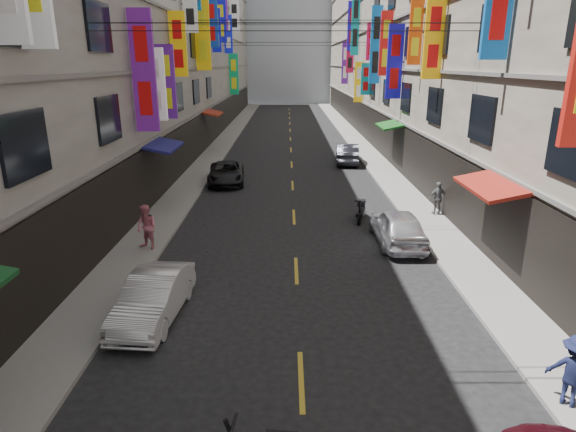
{
  "coord_description": "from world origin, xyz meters",
  "views": [
    {
      "loc": [
        -0.31,
        2.86,
        6.78
      ],
      "look_at": [
        -0.3,
        10.77,
        4.26
      ],
      "focal_mm": 30.0,
      "sensor_mm": 36.0,
      "label": 1
    }
  ],
  "objects_px": {
    "pedestrian_rnear": "(574,371)",
    "car_left_mid": "(153,297)",
    "scooter_far_right": "(361,211)",
    "car_right_far": "(347,153)",
    "car_right_mid": "(398,226)",
    "pedestrian_rfar": "(438,198)",
    "car_left_far": "(226,173)",
    "pedestrian_lfar": "(147,227)"
  },
  "relations": [
    {
      "from": "pedestrian_rnear",
      "to": "car_left_mid",
      "type": "bearing_deg",
      "value": 17.83
    },
    {
      "from": "scooter_far_right",
      "to": "car_left_mid",
      "type": "xyz_separation_m",
      "value": [
        -7.01,
        -8.74,
        0.19
      ]
    },
    {
      "from": "scooter_far_right",
      "to": "car_right_far",
      "type": "bearing_deg",
      "value": -80.15
    },
    {
      "from": "car_right_mid",
      "to": "pedestrian_rfar",
      "type": "height_order",
      "value": "pedestrian_rfar"
    },
    {
      "from": "car_left_far",
      "to": "pedestrian_rfar",
      "type": "distance_m",
      "value": 12.37
    },
    {
      "from": "car_right_mid",
      "to": "car_right_far",
      "type": "distance_m",
      "value": 15.88
    },
    {
      "from": "scooter_far_right",
      "to": "pedestrian_lfar",
      "type": "bearing_deg",
      "value": 37.59
    },
    {
      "from": "car_right_mid",
      "to": "pedestrian_lfar",
      "type": "height_order",
      "value": "pedestrian_lfar"
    },
    {
      "from": "pedestrian_rnear",
      "to": "car_right_far",
      "type": "bearing_deg",
      "value": -47.36
    },
    {
      "from": "pedestrian_rnear",
      "to": "pedestrian_lfar",
      "type": "bearing_deg",
      "value": 0.89
    },
    {
      "from": "car_left_mid",
      "to": "pedestrian_rnear",
      "type": "distance_m",
      "value": 10.14
    },
    {
      "from": "car_left_mid",
      "to": "car_right_far",
      "type": "xyz_separation_m",
      "value": [
        7.91,
        21.67,
        0.07
      ]
    },
    {
      "from": "car_right_far",
      "to": "pedestrian_lfar",
      "type": "distance_m",
      "value": 19.18
    },
    {
      "from": "scooter_far_right",
      "to": "car_right_mid",
      "type": "relative_size",
      "value": 0.43
    },
    {
      "from": "car_left_mid",
      "to": "car_right_mid",
      "type": "distance_m",
      "value": 9.88
    },
    {
      "from": "car_right_far",
      "to": "pedestrian_rnear",
      "type": "height_order",
      "value": "pedestrian_rnear"
    },
    {
      "from": "pedestrian_lfar",
      "to": "pedestrian_rfar",
      "type": "xyz_separation_m",
      "value": [
        12.14,
        4.29,
        -0.08
      ]
    },
    {
      "from": "scooter_far_right",
      "to": "car_left_far",
      "type": "height_order",
      "value": "car_left_far"
    },
    {
      "from": "car_right_mid",
      "to": "car_left_far",
      "type": "bearing_deg",
      "value": -52.42
    },
    {
      "from": "car_left_mid",
      "to": "car_left_far",
      "type": "bearing_deg",
      "value": 94.26
    },
    {
      "from": "pedestrian_lfar",
      "to": "car_left_far",
      "type": "bearing_deg",
      "value": 110.66
    },
    {
      "from": "car_left_mid",
      "to": "car_right_mid",
      "type": "xyz_separation_m",
      "value": [
        8.0,
        5.79,
        0.07
      ]
    },
    {
      "from": "pedestrian_rfar",
      "to": "scooter_far_right",
      "type": "bearing_deg",
      "value": -0.76
    },
    {
      "from": "scooter_far_right",
      "to": "pedestrian_rfar",
      "type": "xyz_separation_m",
      "value": [
        3.59,
        0.53,
        0.44
      ]
    },
    {
      "from": "car_left_far",
      "to": "pedestrian_lfar",
      "type": "height_order",
      "value": "pedestrian_lfar"
    },
    {
      "from": "pedestrian_rnear",
      "to": "pedestrian_rfar",
      "type": "distance_m",
      "value": 13.01
    },
    {
      "from": "scooter_far_right",
      "to": "car_left_mid",
      "type": "bearing_deg",
      "value": 65.11
    },
    {
      "from": "pedestrian_lfar",
      "to": "pedestrian_rnear",
      "type": "bearing_deg",
      "value": -9.02
    },
    {
      "from": "car_right_mid",
      "to": "pedestrian_rnear",
      "type": "xyz_separation_m",
      "value": [
        1.44,
        -9.48,
        0.19
      ]
    },
    {
      "from": "car_left_mid",
      "to": "car_right_far",
      "type": "bearing_deg",
      "value": 74.59
    },
    {
      "from": "car_left_mid",
      "to": "pedestrian_rnear",
      "type": "bearing_deg",
      "value": -16.72
    },
    {
      "from": "car_left_mid",
      "to": "car_right_far",
      "type": "relative_size",
      "value": 0.9
    },
    {
      "from": "car_left_far",
      "to": "car_right_far",
      "type": "distance_m",
      "value": 9.77
    },
    {
      "from": "car_right_mid",
      "to": "pedestrian_rfar",
      "type": "relative_size",
      "value": 2.71
    },
    {
      "from": "scooter_far_right",
      "to": "pedestrian_rfar",
      "type": "distance_m",
      "value": 3.66
    },
    {
      "from": "car_left_far",
      "to": "pedestrian_rfar",
      "type": "height_order",
      "value": "pedestrian_rfar"
    },
    {
      "from": "pedestrian_lfar",
      "to": "pedestrian_rnear",
      "type": "height_order",
      "value": "pedestrian_lfar"
    },
    {
      "from": "car_left_far",
      "to": "pedestrian_rnear",
      "type": "distance_m",
      "value": 21.62
    },
    {
      "from": "scooter_far_right",
      "to": "car_left_far",
      "type": "distance_m",
      "value": 9.88
    },
    {
      "from": "pedestrian_lfar",
      "to": "pedestrian_rnear",
      "type": "xyz_separation_m",
      "value": [
        10.98,
        -8.67,
        -0.07
      ]
    },
    {
      "from": "car_right_mid",
      "to": "car_right_far",
      "type": "xyz_separation_m",
      "value": [
        -0.09,
        15.88,
        -0.0
      ]
    },
    {
      "from": "scooter_far_right",
      "to": "pedestrian_rfar",
      "type": "bearing_deg",
      "value": -157.81
    }
  ]
}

